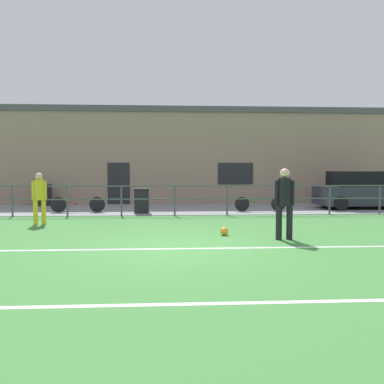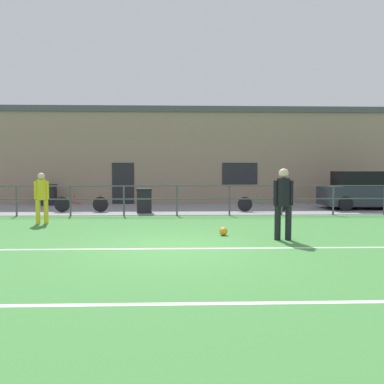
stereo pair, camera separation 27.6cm
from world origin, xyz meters
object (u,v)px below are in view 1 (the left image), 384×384
at_px(soccer_ball_match, 224,231).
at_px(bicycle_parked_0, 260,204).
at_px(player_goalkeeper, 284,199).
at_px(player_striker, 39,195).
at_px(parked_car_red, 361,191).
at_px(bicycle_parked_1, 78,204).
at_px(trash_bin_1, 44,195).
at_px(trash_bin_0, 142,201).

xyz_separation_m(soccer_ball_match, bicycle_parked_0, (2.30, 5.66, 0.23)).
bearing_deg(soccer_ball_match, bicycle_parked_0, 67.89).
relative_size(player_goalkeeper, bicycle_parked_0, 0.82).
bearing_deg(soccer_ball_match, player_striker, 157.11).
bearing_deg(parked_car_red, bicycle_parked_1, -175.48).
xyz_separation_m(soccer_ball_match, trash_bin_1, (-7.52, 8.79, 0.42)).
distance_m(parked_car_red, trash_bin_1, 14.78).
bearing_deg(trash_bin_0, trash_bin_1, 144.90).
bearing_deg(bicycle_parked_0, bicycle_parked_1, 180.00).
relative_size(parked_car_red, bicycle_parked_1, 1.83).
relative_size(soccer_ball_match, trash_bin_0, 0.23).
distance_m(player_striker, parked_car_red, 13.37).
bearing_deg(trash_bin_1, trash_bin_0, -35.10).
xyz_separation_m(soccer_ball_match, bicycle_parked_1, (-5.16, 5.66, 0.24)).
bearing_deg(soccer_ball_match, parked_car_red, 43.06).
height_order(bicycle_parked_0, trash_bin_1, trash_bin_1).
height_order(soccer_ball_match, trash_bin_1, trash_bin_1).
xyz_separation_m(soccer_ball_match, parked_car_red, (7.10, 6.63, 0.69)).
bearing_deg(soccer_ball_match, bicycle_parked_1, 132.35).
height_order(player_striker, trash_bin_0, player_striker).
height_order(player_goalkeeper, trash_bin_0, player_goalkeeper).
relative_size(bicycle_parked_1, trash_bin_1, 2.14).
relative_size(player_goalkeeper, trash_bin_1, 1.73).
xyz_separation_m(player_goalkeeper, trash_bin_0, (-3.95, 6.02, -0.49)).
xyz_separation_m(player_striker, bicycle_parked_1, (0.40, 3.32, -0.58)).
height_order(player_goalkeeper, bicycle_parked_0, player_goalkeeper).
bearing_deg(player_goalkeeper, soccer_ball_match, 157.51).
xyz_separation_m(player_goalkeeper, bicycle_parked_1, (-6.55, 6.38, -0.65)).
height_order(player_striker, trash_bin_1, player_striker).
height_order(soccer_ball_match, trash_bin_0, trash_bin_0).
height_order(player_striker, bicycle_parked_1, player_striker).
xyz_separation_m(bicycle_parked_0, bicycle_parked_1, (-7.46, 0.00, 0.01)).
xyz_separation_m(bicycle_parked_1, trash_bin_1, (-2.35, 3.12, 0.18)).
relative_size(bicycle_parked_0, trash_bin_0, 2.20).
xyz_separation_m(parked_car_red, trash_bin_0, (-9.67, -1.33, -0.29)).
height_order(bicycle_parked_0, trash_bin_0, trash_bin_0).
height_order(player_goalkeeper, parked_car_red, player_goalkeeper).
xyz_separation_m(parked_car_red, trash_bin_1, (-14.62, 2.15, -0.27)).
xyz_separation_m(bicycle_parked_1, trash_bin_0, (2.60, -0.36, 0.16)).
relative_size(player_striker, soccer_ball_match, 7.50).
distance_m(soccer_ball_match, trash_bin_0, 5.91).
distance_m(player_goalkeeper, bicycle_parked_1, 9.17).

